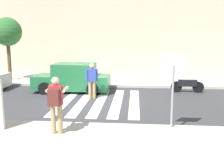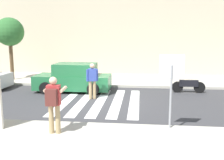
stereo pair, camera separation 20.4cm
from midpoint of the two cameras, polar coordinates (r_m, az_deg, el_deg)
ground_plane at (r=12.13m, az=-2.24°, el=-4.92°), size 120.00×120.00×0.00m
sidewalk_far at (r=17.94m, az=0.55°, el=0.10°), size 60.00×4.80×0.14m
building_facade_far at (r=22.08m, az=1.70°, el=10.98°), size 56.00×4.00×7.11m
crosswalk_stripe_0 at (r=12.64m, az=-9.33°, el=-4.42°), size 0.44×5.20×0.01m
crosswalk_stripe_1 at (r=12.45m, az=-5.76°, el=-4.55°), size 0.44×5.20×0.01m
crosswalk_stripe_2 at (r=12.32m, az=-2.11°, el=-4.67°), size 0.44×5.20×0.01m
crosswalk_stripe_3 at (r=12.23m, az=1.62°, el=-4.77°), size 0.44×5.20×0.01m
crosswalk_stripe_4 at (r=12.20m, az=5.38°, el=-4.85°), size 0.44×5.20×0.01m
stop_sign at (r=8.35m, az=13.51°, el=1.03°), size 0.76×0.08×2.34m
photographer_with_backpack at (r=7.92m, az=-11.88°, el=-4.33°), size 0.60×0.86×1.72m
pedestrian_crossing at (r=12.67m, az=-3.85°, el=0.21°), size 0.55×0.35×1.72m
parked_car_green at (r=14.53m, az=-7.93°, el=0.36°), size 4.10×1.92×1.55m
motorcycle at (r=14.70m, az=16.68°, el=-1.08°), size 1.76×0.60×0.87m
street_tree_west at (r=18.55m, az=-21.08°, el=9.64°), size 1.84×1.84×4.07m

